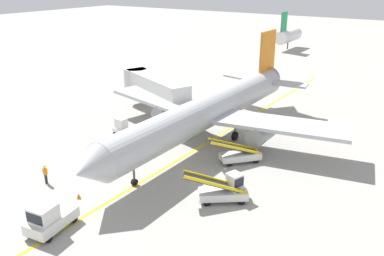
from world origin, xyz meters
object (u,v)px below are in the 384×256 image
object	(u,v)px
airliner	(211,110)
ground_crew_marshaller	(45,174)
safety_cone_nose_left	(116,171)
safety_cone_nose_right	(79,196)
safety_cone_wingtip_left	(156,125)
baggage_tug_by_cargo_door	(232,186)
belt_loader_forward_hold	(239,154)
jet_bridge	(151,85)
belt_loader_aft_hold	(222,192)
baggage_tug_near_wing	(123,129)
pushback_tug	(49,218)

from	to	relation	value
airliner	ground_crew_marshaller	world-z (taller)	airliner
ground_crew_marshaller	safety_cone_nose_left	size ratio (longest dim) A/B	3.86
safety_cone_nose_right	safety_cone_wingtip_left	distance (m)	16.82
baggage_tug_by_cargo_door	belt_loader_forward_hold	xyz separation A→B (m)	(-2.38, 5.92, -0.15)
jet_bridge	belt_loader_aft_hold	xyz separation A→B (m)	(18.46, -14.33, -2.77)
ground_crew_marshaller	safety_cone_wingtip_left	size ratio (longest dim) A/B	3.86
baggage_tug_by_cargo_door	safety_cone_wingtip_left	size ratio (longest dim) A/B	6.13
belt_loader_aft_hold	jet_bridge	bearing A→B (deg)	142.16
airliner	safety_cone_wingtip_left	distance (m)	8.07
baggage_tug_by_cargo_door	safety_cone_nose_left	xyz separation A→B (m)	(-10.48, -2.25, -0.71)
baggage_tug_by_cargo_door	safety_cone_nose_left	bearing A→B (deg)	-167.87
ground_crew_marshaller	belt_loader_aft_hold	bearing A→B (deg)	22.44
baggage_tug_near_wing	safety_cone_nose_left	distance (m)	8.72
belt_loader_aft_hold	safety_cone_nose_right	xyz separation A→B (m)	(-9.67, -5.92, -0.56)
safety_cone_nose_right	ground_crew_marshaller	bearing A→B (deg)	177.31
belt_loader_forward_hold	safety_cone_nose_right	xyz separation A→B (m)	(-7.60, -12.95, -0.56)
belt_loader_aft_hold	ground_crew_marshaller	size ratio (longest dim) A/B	2.79
baggage_tug_by_cargo_door	belt_loader_aft_hold	world-z (taller)	belt_loader_aft_hold
jet_bridge	baggage_tug_near_wing	xyz separation A→B (m)	(2.95, -8.61, -2.62)
ground_crew_marshaller	safety_cone_nose_right	world-z (taller)	ground_crew_marshaller
airliner	belt_loader_forward_hold	size ratio (longest dim) A/B	7.74
belt_loader_aft_hold	safety_cone_nose_right	world-z (taller)	belt_loader_aft_hold
airliner	ground_crew_marshaller	xyz separation A→B (m)	(-6.72, -15.93, -2.51)
airliner	pushback_tug	size ratio (longest dim) A/B	9.21
pushback_tug	baggage_tug_near_wing	size ratio (longest dim) A/B	1.54
baggage_tug_near_wing	belt_loader_forward_hold	xyz separation A→B (m)	(13.43, 1.31, -0.15)
belt_loader_forward_hold	safety_cone_nose_right	bearing A→B (deg)	-120.40
baggage_tug_by_cargo_door	pushback_tug	bearing A→B (deg)	-126.85
baggage_tug_near_wing	belt_loader_forward_hold	size ratio (longest dim) A/B	0.55
airliner	safety_cone_wingtip_left	xyz separation A→B (m)	(-7.41, -0.03, -3.20)
ground_crew_marshaller	airliner	bearing A→B (deg)	67.14
baggage_tug_near_wing	belt_loader_aft_hold	bearing A→B (deg)	-20.25
pushback_tug	safety_cone_nose_right	size ratio (longest dim) A/B	8.70
safety_cone_nose_left	safety_cone_nose_right	bearing A→B (deg)	-83.99
jet_bridge	ground_crew_marshaller	world-z (taller)	jet_bridge
jet_bridge	safety_cone_wingtip_left	size ratio (longest dim) A/B	29.34
safety_cone_wingtip_left	baggage_tug_near_wing	bearing A→B (deg)	-101.98
pushback_tug	ground_crew_marshaller	xyz separation A→B (m)	(-5.88, 4.24, -0.08)
pushback_tug	safety_cone_nose_left	bearing A→B (deg)	103.89
jet_bridge	safety_cone_nose_left	bearing A→B (deg)	-61.84
baggage_tug_near_wing	safety_cone_nose_right	distance (m)	13.04
belt_loader_forward_hold	ground_crew_marshaller	xyz separation A→B (m)	(-11.80, -12.76, 0.13)
jet_bridge	baggage_tug_near_wing	size ratio (longest dim) A/B	5.18
belt_loader_aft_hold	safety_cone_nose_right	bearing A→B (deg)	-148.50
belt_loader_forward_hold	belt_loader_aft_hold	size ratio (longest dim) A/B	0.96
airliner	safety_cone_nose_left	xyz separation A→B (m)	(-3.02, -11.35, -3.20)
airliner	baggage_tug_near_wing	size ratio (longest dim) A/B	14.15
airliner	baggage_tug_near_wing	xyz separation A→B (m)	(-8.35, -4.48, -2.49)
baggage_tug_by_cargo_door	safety_cone_nose_right	world-z (taller)	baggage_tug_by_cargo_door
airliner	pushback_tug	world-z (taller)	airliner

